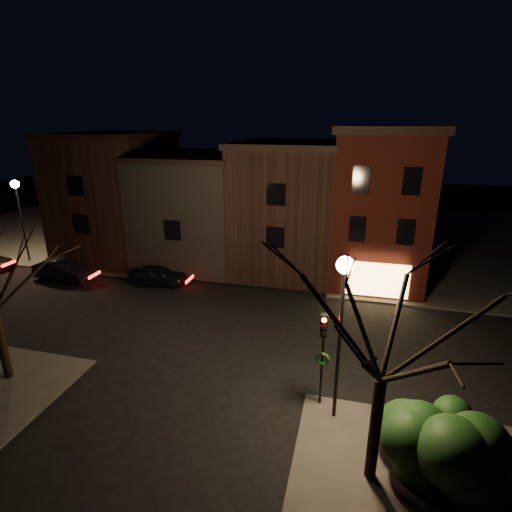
{
  "coord_description": "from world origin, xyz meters",
  "views": [
    {
      "loc": [
        6.37,
        -18.95,
        10.91
      ],
      "look_at": [
        0.83,
        3.01,
        3.2
      ],
      "focal_mm": 28.0,
      "sensor_mm": 36.0,
      "label": 1
    }
  ],
  "objects": [
    {
      "name": "street_lamp_near",
      "position": [
        6.2,
        -6.0,
        5.18
      ],
      "size": [
        0.6,
        0.6,
        6.48
      ],
      "color": "black",
      "rests_on": "sidewalk_near_right"
    },
    {
      "name": "ground",
      "position": [
        0.0,
        0.0,
        0.0
      ],
      "size": [
        120.0,
        120.0,
        0.0
      ],
      "primitive_type": "plane",
      "color": "black",
      "rests_on": "ground"
    },
    {
      "name": "row_building_b",
      "position": [
        -5.75,
        10.5,
        4.33
      ],
      "size": [
        7.8,
        10.3,
        8.4
      ],
      "color": "black",
      "rests_on": "ground"
    },
    {
      "name": "row_building_c",
      "position": [
        -13.0,
        10.5,
        5.08
      ],
      "size": [
        7.3,
        10.3,
        9.9
      ],
      "color": "black",
      "rests_on": "ground"
    },
    {
      "name": "traffic_signal",
      "position": [
        5.6,
        -5.51,
        2.81
      ],
      "size": [
        0.58,
        0.38,
        4.05
      ],
      "color": "black",
      "rests_on": "sidewalk_near_right"
    },
    {
      "name": "parked_car_a",
      "position": [
        -6.64,
        4.5,
        0.68
      ],
      "size": [
        4.18,
        2.09,
        1.37
      ],
      "primitive_type": "imported",
      "rotation": [
        0.0,
        0.0,
        1.69
      ],
      "color": "black",
      "rests_on": "ground"
    },
    {
      "name": "street_lamp_far",
      "position": [
        -19.0,
        6.2,
        5.18
      ],
      "size": [
        0.6,
        0.6,
        6.48
      ],
      "color": "black",
      "rests_on": "sidewalk_far_left"
    },
    {
      "name": "sidewalk_far_right",
      "position": [
        20.0,
        20.0,
        0.06
      ],
      "size": [
        30.0,
        30.0,
        0.12
      ],
      "primitive_type": "cube",
      "color": "#2D2B28",
      "rests_on": "ground"
    },
    {
      "name": "evergreen_bush",
      "position": [
        9.5,
        -8.0,
        1.38
      ],
      "size": [
        3.11,
        3.11,
        2.52
      ],
      "primitive_type": "ellipsoid",
      "color": "black",
      "rests_on": "sidewalk_near_right"
    },
    {
      "name": "corner_building",
      "position": [
        8.0,
        9.47,
        5.4
      ],
      "size": [
        6.5,
        8.5,
        10.5
      ],
      "color": "#40120B",
      "rests_on": "ground"
    },
    {
      "name": "sidewalk_far_left",
      "position": [
        -20.0,
        20.0,
        0.06
      ],
      "size": [
        30.0,
        30.0,
        0.12
      ],
      "primitive_type": "cube",
      "color": "#2D2B28",
      "rests_on": "ground"
    },
    {
      "name": "parked_car_b",
      "position": [
        -13.62,
        3.61,
        0.73
      ],
      "size": [
        4.54,
        1.95,
        1.45
      ],
      "primitive_type": "imported",
      "rotation": [
        0.0,
        0.0,
        1.48
      ],
      "color": "black",
      "rests_on": "ground"
    },
    {
      "name": "bare_tree_right",
      "position": [
        7.5,
        -8.5,
        6.15
      ],
      "size": [
        6.4,
        6.4,
        8.5
      ],
      "color": "black",
      "rests_on": "sidewalk_near_right"
    },
    {
      "name": "row_building_a",
      "position": [
        1.5,
        10.5,
        4.83
      ],
      "size": [
        7.3,
        10.3,
        9.4
      ],
      "color": "black",
      "rests_on": "ground"
    }
  ]
}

